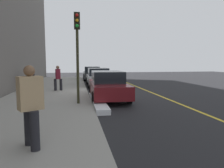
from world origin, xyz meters
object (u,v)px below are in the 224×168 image
Objects in this scene: pedestrian_black_coat at (31,77)px; traffic_light_pole at (77,42)px; parked_car_charcoal at (92,73)px; pedestrian_burgundy_coat at (58,77)px; parked_car_maroon at (108,85)px; pedestrian_tan_coat at (31,104)px; parked_car_silver at (98,77)px; rolling_suitcase at (35,85)px.

pedestrian_black_coat is 0.41× the size of traffic_light_pole.
pedestrian_burgundy_coat reaches higher than parked_car_charcoal.
pedestrian_burgundy_coat is 5.07m from traffic_light_pole.
traffic_light_pole is (13.78, -1.65, 2.11)m from parked_car_charcoal.
pedestrian_tan_coat is at bearing -22.40° from parked_car_maroon.
parked_car_maroon is 2.56× the size of pedestrian_tan_coat.
pedestrian_burgundy_coat is (3.32, -3.00, 0.26)m from parked_car_silver.
traffic_light_pole is (4.55, 1.26, 1.85)m from pedestrian_burgundy_coat.
traffic_light_pole is at bearing 15.48° from pedestrian_burgundy_coat.
parked_car_maroon is at bearing 47.89° from rolling_suitcase.
parked_car_maroon is (12.07, -0.05, 0.00)m from parked_car_charcoal.
traffic_light_pole is at bearing 167.56° from pedestrian_tan_coat.
parked_car_charcoal is 9.72m from pedestrian_black_coat.
pedestrian_tan_coat is (12.57, -2.78, 0.34)m from parked_car_silver.
pedestrian_burgundy_coat is 2.00m from pedestrian_black_coat.
rolling_suitcase is at bearing -127.06° from pedestrian_burgundy_coat.
parked_car_charcoal is at bearing 162.48° from pedestrian_burgundy_coat.
parked_car_charcoal is at bearing 150.04° from rolling_suitcase.
traffic_light_pole is (-4.70, 1.04, 1.77)m from pedestrian_tan_coat.
pedestrian_burgundy_coat reaches higher than parked_car_maroon.
parked_car_silver is 8.33m from traffic_light_pole.
pedestrian_black_coat is at bearing -149.68° from traffic_light_pole.
pedestrian_tan_coat reaches higher than parked_car_maroon.
pedestrian_black_coat reaches higher than pedestrian_burgundy_coat.
pedestrian_tan_coat reaches higher than parked_car_charcoal.
pedestrian_black_coat is (-10.01, -2.07, -0.07)m from pedestrian_tan_coat.
pedestrian_black_coat reaches higher than parked_car_charcoal.
parked_car_charcoal is 1.12× the size of traffic_light_pole.
parked_car_charcoal is at bearing 173.16° from traffic_light_pole.
parked_car_charcoal is 0.98× the size of parked_car_maroon.
parked_car_charcoal is at bearing 179.78° from parked_car_maroon.
rolling_suitcase is at bearing -29.96° from parked_car_charcoal.
rolling_suitcase is (2.05, -4.68, -0.35)m from parked_car_silver.
pedestrian_burgundy_coat is at bearing -134.73° from parked_car_maroon.
traffic_light_pole is (5.31, 3.11, 1.84)m from pedestrian_black_coat.
pedestrian_burgundy_coat is 0.99× the size of pedestrian_black_coat.
parked_car_maroon is (6.16, -0.13, -0.00)m from parked_car_silver.
traffic_light_pole is at bearing 30.32° from pedestrian_black_coat.
pedestrian_tan_coat is at bearing 11.68° from pedestrian_black_coat.
pedestrian_black_coat is 1.88× the size of rolling_suitcase.
traffic_light_pole is at bearing -6.84° from parked_car_charcoal.
parked_car_silver is at bearing 178.76° from parked_car_maroon.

